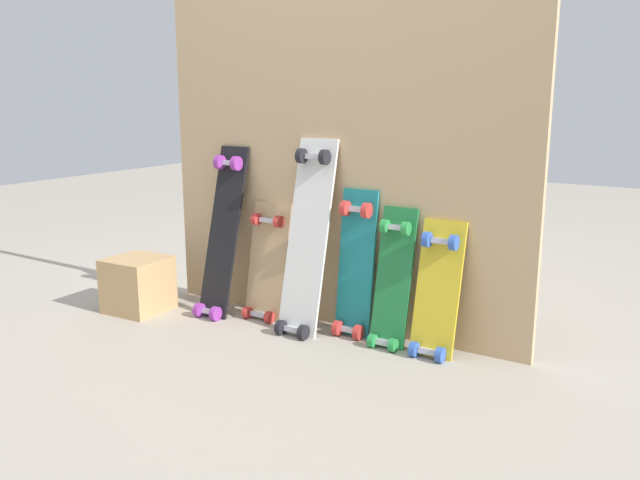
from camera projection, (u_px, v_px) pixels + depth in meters
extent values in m
plane|color=#A89E8E|center=(328.00, 327.00, 3.20)|extent=(12.00, 12.00, 0.00)
cube|color=tan|center=(336.00, 157.00, 3.08)|extent=(1.92, 0.04, 1.63)
cube|color=black|center=(223.00, 238.00, 3.35)|extent=(0.17, 0.26, 0.91)
cube|color=#B7B7BF|center=(210.00, 312.00, 3.32)|extent=(0.08, 0.04, 0.03)
cube|color=#B7B7BF|center=(230.00, 163.00, 3.33)|extent=(0.08, 0.04, 0.03)
cylinder|color=purple|center=(199.00, 310.00, 3.34)|extent=(0.03, 0.07, 0.07)
cylinder|color=purple|center=(215.00, 314.00, 3.28)|extent=(0.03, 0.07, 0.07)
cylinder|color=purple|center=(220.00, 162.00, 3.34)|extent=(0.03, 0.07, 0.07)
cylinder|color=purple|center=(236.00, 163.00, 3.28)|extent=(0.03, 0.07, 0.07)
cube|color=tan|center=(268.00, 267.00, 3.30)|extent=(0.22, 0.14, 0.64)
cube|color=#B7B7BF|center=(260.00, 315.00, 3.29)|extent=(0.10, 0.04, 0.03)
cube|color=#B7B7BF|center=(269.00, 220.00, 3.27)|extent=(0.10, 0.04, 0.03)
cylinder|color=red|center=(247.00, 312.00, 3.32)|extent=(0.03, 0.06, 0.06)
cylinder|color=red|center=(269.00, 317.00, 3.24)|extent=(0.03, 0.06, 0.06)
cylinder|color=red|center=(256.00, 219.00, 3.29)|extent=(0.03, 0.06, 0.06)
cylinder|color=red|center=(279.00, 222.00, 3.22)|extent=(0.03, 0.06, 0.06)
cube|color=silver|center=(307.00, 244.00, 3.09)|extent=(0.20, 0.24, 0.96)
cube|color=#B7B7BF|center=(294.00, 330.00, 3.07)|extent=(0.09, 0.04, 0.03)
cube|color=#B7B7BF|center=(315.00, 157.00, 3.05)|extent=(0.09, 0.04, 0.03)
cylinder|color=black|center=(281.00, 327.00, 3.09)|extent=(0.03, 0.07, 0.07)
cylinder|color=black|center=(303.00, 332.00, 3.02)|extent=(0.03, 0.07, 0.07)
cylinder|color=black|center=(301.00, 156.00, 3.07)|extent=(0.03, 0.07, 0.07)
cylinder|color=black|center=(325.00, 157.00, 3.01)|extent=(0.03, 0.07, 0.07)
cube|color=#197A7F|center=(356.00, 269.00, 3.05)|extent=(0.18, 0.10, 0.74)
cube|color=#B7B7BF|center=(350.00, 330.00, 3.07)|extent=(0.08, 0.04, 0.03)
cube|color=#B7B7BF|center=(358.00, 209.00, 3.00)|extent=(0.08, 0.04, 0.03)
cylinder|color=red|center=(338.00, 328.00, 3.08)|extent=(0.03, 0.07, 0.07)
cylinder|color=red|center=(358.00, 333.00, 3.02)|extent=(0.03, 0.07, 0.07)
cylinder|color=red|center=(345.00, 208.00, 3.01)|extent=(0.03, 0.07, 0.07)
cylinder|color=red|center=(367.00, 211.00, 2.95)|extent=(0.03, 0.07, 0.07)
cube|color=#1E7238|center=(393.00, 285.00, 2.93)|extent=(0.16, 0.15, 0.68)
cube|color=#B7B7BF|center=(384.00, 343.00, 2.92)|extent=(0.07, 0.04, 0.03)
cube|color=#B7B7BF|center=(397.00, 227.00, 2.90)|extent=(0.07, 0.04, 0.03)
cylinder|color=#268C3F|center=(372.00, 341.00, 2.94)|extent=(0.03, 0.06, 0.06)
cylinder|color=#268C3F|center=(393.00, 345.00, 2.88)|extent=(0.03, 0.06, 0.06)
cylinder|color=#268C3F|center=(385.00, 226.00, 2.91)|extent=(0.03, 0.06, 0.06)
cylinder|color=#268C3F|center=(406.00, 229.00, 2.86)|extent=(0.03, 0.06, 0.06)
cube|color=gold|center=(437.00, 296.00, 2.83)|extent=(0.19, 0.15, 0.64)
cube|color=#B7B7BF|center=(428.00, 352.00, 2.81)|extent=(0.09, 0.04, 0.03)
cube|color=#B7B7BF|center=(442.00, 241.00, 2.80)|extent=(0.09, 0.04, 0.03)
cylinder|color=#3359B2|center=(414.00, 349.00, 2.83)|extent=(0.03, 0.07, 0.07)
cylinder|color=#3359B2|center=(440.00, 355.00, 2.77)|extent=(0.03, 0.07, 0.07)
cylinder|color=#3359B2|center=(427.00, 239.00, 2.81)|extent=(0.03, 0.07, 0.07)
cylinder|color=#3359B2|center=(454.00, 243.00, 2.75)|extent=(0.03, 0.07, 0.07)
cube|color=tan|center=(138.00, 284.00, 3.41)|extent=(0.29, 0.29, 0.28)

